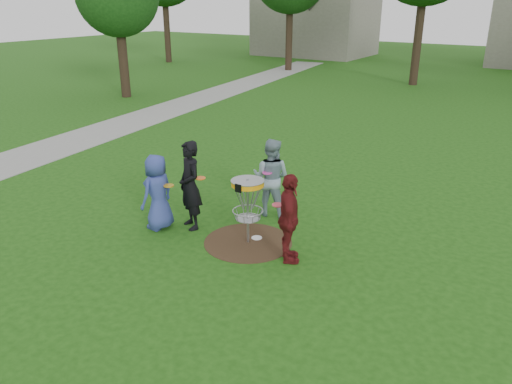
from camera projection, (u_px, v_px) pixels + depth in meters
The scene contains 10 objects.
ground at pixel (248, 242), 10.16m from camera, with size 100.00×100.00×0.00m, color #19470F.
dirt_patch at pixel (248, 242), 10.16m from camera, with size 1.80×1.80×0.01m, color #47331E.
concrete_path at pixel (158, 113), 21.47m from camera, with size 2.20×40.00×0.02m, color #9E9E99.
player_blue at pixel (158, 192), 10.52m from camera, with size 0.80×0.52×1.64m, color #33428E.
player_black at pixel (190, 185), 10.49m from camera, with size 0.70×0.46×1.92m, color black.
player_grey at pixel (271, 177), 11.16m from camera, with size 0.87×0.68×1.78m, color #7A939E.
player_maroon at pixel (289, 219), 9.15m from camera, with size 1.01×0.42×1.73m, color maroon.
disc_on_grass at pixel (257, 238), 10.32m from camera, with size 0.22×0.22×0.02m, color white.
disc_golf_basket at pixel (248, 196), 9.79m from camera, with size 0.66×0.67×1.38m.
held_discs at pixel (228, 185), 10.18m from camera, with size 2.72×1.80×0.19m.
Camera 1 is at (5.06, -7.55, 4.65)m, focal length 35.00 mm.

